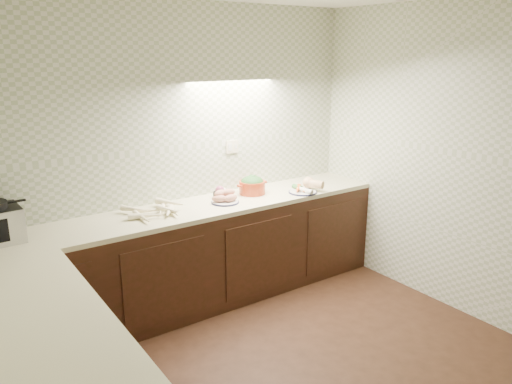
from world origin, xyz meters
TOP-DOWN VIEW (x-y plane):
  - room at (0.00, 0.00)m, footprint 3.60×3.60m
  - counter at (-0.68, 0.68)m, footprint 3.60×3.60m
  - parsnip_pile at (-0.32, 1.54)m, footprint 0.43×0.42m
  - sweet_potato_plate at (0.27, 1.48)m, footprint 0.25×0.25m
  - onion_bowl at (0.32, 1.62)m, footprint 0.15×0.15m
  - dutch_oven at (0.63, 1.57)m, footprint 0.30×0.25m
  - veg_plate at (1.09, 1.36)m, footprint 0.34×0.33m

SIDE VIEW (x-z plane):
  - counter at x=-0.68m, z-range 0.00..0.90m
  - parsnip_pile at x=-0.32m, z-range 0.90..0.98m
  - sweet_potato_plate at x=0.27m, z-range 0.89..1.00m
  - onion_bowl at x=0.32m, z-range 0.89..1.00m
  - veg_plate at x=1.09m, z-range 0.88..1.01m
  - dutch_oven at x=0.63m, z-range 0.90..1.07m
  - room at x=0.00m, z-range 0.33..2.93m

